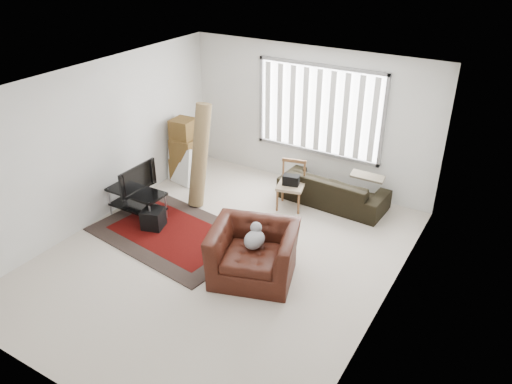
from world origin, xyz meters
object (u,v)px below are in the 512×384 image
side_chair (291,183)px  armchair (253,249)px  tv_stand (137,198)px  sofa (333,185)px  moving_boxes (185,152)px

side_chair → armchair: size_ratio=0.59×
side_chair → tv_stand: bearing=-155.4°
side_chair → armchair: 2.15m
sofa → armchair: bearing=90.1°
tv_stand → side_chair: 2.74m
tv_stand → moving_boxes: (-0.20, 1.63, 0.21)m
sofa → moving_boxes: bearing=14.2°
sofa → tv_stand: bearing=41.9°
tv_stand → side_chair: side_chair is taller
tv_stand → armchair: size_ratio=0.70×
tv_stand → armchair: (2.61, -0.39, 0.08)m
tv_stand → sofa: sofa is taller
moving_boxes → armchair: 3.47m
moving_boxes → side_chair: moving_boxes is taller
moving_boxes → sofa: bearing=11.2°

